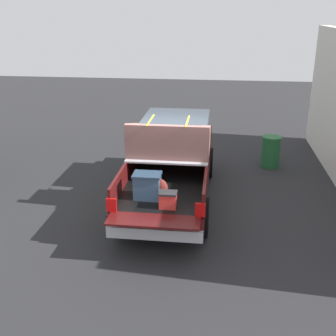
{
  "coord_description": "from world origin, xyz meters",
  "views": [
    {
      "loc": [
        -10.02,
        -1.17,
        4.68
      ],
      "look_at": [
        -0.6,
        0.0,
        1.1
      ],
      "focal_mm": 45.36,
      "sensor_mm": 36.0,
      "label": 1
    }
  ],
  "objects": [
    {
      "name": "ground_plane",
      "position": [
        0.0,
        0.0,
        0.0
      ],
      "size": [
        40.0,
        40.0,
        0.0
      ],
      "primitive_type": "plane",
      "color": "#262628"
    },
    {
      "name": "trash_can",
      "position": [
        2.84,
        -2.81,
        0.5
      ],
      "size": [
        0.6,
        0.6,
        0.98
      ],
      "color": "#1E592D",
      "rests_on": "ground_plane"
    },
    {
      "name": "pickup_truck",
      "position": [
        0.38,
        0.0,
        0.99
      ],
      "size": [
        6.05,
        2.06,
        2.23
      ],
      "color": "#470F0F",
      "rests_on": "ground_plane"
    }
  ]
}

